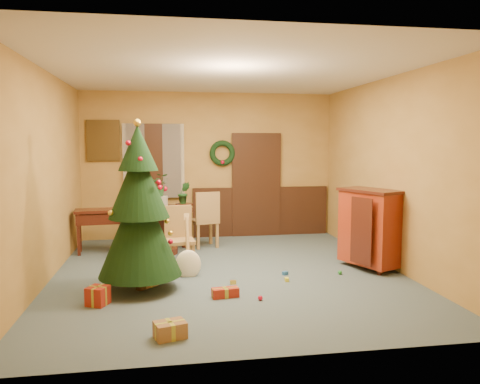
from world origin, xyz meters
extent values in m
plane|color=#3A4B55|center=(0.00, 0.00, 0.00)|extent=(5.50, 5.50, 0.00)
plane|color=silver|center=(0.00, 0.00, 2.90)|extent=(5.50, 5.50, 0.00)
plane|color=olive|center=(0.00, 2.75, 1.45)|extent=(5.00, 0.00, 5.00)
plane|color=olive|center=(0.00, -2.75, 1.45)|extent=(5.00, 0.00, 5.00)
plane|color=olive|center=(-2.50, 0.00, 1.45)|extent=(0.00, 5.50, 5.50)
plane|color=olive|center=(2.50, 0.00, 1.45)|extent=(0.00, 5.50, 5.50)
cube|color=black|center=(1.05, 2.71, 0.50)|extent=(2.80, 0.06, 1.00)
cube|color=black|center=(0.95, 2.70, 1.05)|extent=(1.00, 0.08, 2.10)
cube|color=white|center=(0.95, 2.73, 1.00)|extent=(0.80, 0.03, 1.90)
cube|color=black|center=(-1.10, 2.70, 1.55)|extent=(1.05, 0.08, 1.45)
cube|color=white|center=(-1.10, 2.73, 1.55)|extent=(0.88, 0.03, 1.25)
cube|color=white|center=(-1.48, 2.65, 1.55)|extent=(0.42, 0.02, 1.45)
cube|color=white|center=(-0.72, 2.65, 1.55)|extent=(0.42, 0.02, 1.45)
torus|color=black|center=(0.25, 2.67, 1.70)|extent=(0.51, 0.11, 0.51)
cube|color=#4C3819|center=(-2.05, 2.71, 1.95)|extent=(0.62, 0.05, 0.78)
cube|color=gray|center=(-2.05, 2.74, 1.95)|extent=(0.48, 0.02, 0.62)
cylinder|color=black|center=(-1.00, 1.40, 0.75)|extent=(1.14, 1.14, 0.06)
cylinder|color=black|center=(-1.00, 1.40, 0.69)|extent=(1.02, 1.02, 0.04)
cylinder|color=black|center=(-1.00, 1.40, 0.39)|extent=(0.18, 0.18, 0.63)
cylinder|color=black|center=(-1.00, 1.40, 0.05)|extent=(0.61, 0.61, 0.10)
cylinder|color=slate|center=(-1.00, 1.40, 0.89)|extent=(0.29, 0.29, 0.21)
imported|color=#1E4C23|center=(-1.00, 1.40, 1.19)|extent=(0.35, 0.31, 0.39)
cube|color=#9B6E3E|center=(-0.69, 0.28, 0.44)|extent=(0.46, 0.46, 0.05)
cube|color=#9B6E3E|center=(-0.71, 0.46, 0.71)|extent=(0.42, 0.08, 0.49)
cube|color=#9B6E3E|center=(-0.54, 0.46, 0.21)|extent=(0.05, 0.05, 0.42)
cube|color=#9B6E3E|center=(-0.87, 0.43, 0.21)|extent=(0.05, 0.05, 0.42)
cube|color=#9B6E3E|center=(-0.51, 0.13, 0.21)|extent=(0.05, 0.05, 0.42)
cube|color=#9B6E3E|center=(-0.84, 0.09, 0.21)|extent=(0.05, 0.05, 0.42)
cube|color=#9B6E3E|center=(-0.19, 1.83, 0.48)|extent=(0.54, 0.54, 0.05)
cube|color=#9B6E3E|center=(-0.14, 1.63, 0.76)|extent=(0.44, 0.14, 0.53)
cube|color=#9B6E3E|center=(-0.32, 1.61, 0.23)|extent=(0.06, 0.06, 0.46)
cube|color=#9B6E3E|center=(0.03, 1.69, 0.23)|extent=(0.06, 0.06, 0.46)
cube|color=#9B6E3E|center=(-0.41, 1.96, 0.23)|extent=(0.06, 0.06, 0.46)
cube|color=#9B6E3E|center=(-0.06, 2.04, 0.23)|extent=(0.06, 0.06, 0.46)
cylinder|color=black|center=(-0.56, 1.82, 0.39)|extent=(0.10, 0.10, 0.78)
cylinder|color=black|center=(-0.56, 1.82, 0.79)|extent=(0.31, 0.31, 0.03)
imported|color=#19471E|center=(-0.56, 1.82, 1.00)|extent=(0.22, 0.18, 0.40)
cylinder|color=#382111|center=(-1.23, -0.57, 0.12)|extent=(0.14, 0.14, 0.23)
cone|color=black|center=(-1.23, -0.57, 0.82)|extent=(1.07, 1.07, 1.26)
cone|color=black|center=(-1.23, -0.57, 1.41)|extent=(0.78, 0.78, 0.92)
cone|color=black|center=(-1.23, -0.57, 1.84)|extent=(0.50, 0.50, 0.58)
sphere|color=gold|center=(-1.23, -0.57, 2.15)|extent=(0.10, 0.10, 0.10)
cube|color=black|center=(-2.00, 1.66, 0.74)|extent=(0.90, 0.51, 0.05)
cube|color=black|center=(-2.00, 1.66, 0.60)|extent=(0.84, 0.46, 0.18)
cube|color=black|center=(-2.37, 1.66, 0.35)|extent=(0.08, 0.31, 0.71)
cube|color=black|center=(-1.64, 1.66, 0.35)|extent=(0.08, 0.31, 0.71)
cube|color=#561409|center=(2.15, -0.07, 0.62)|extent=(0.76, 0.99, 1.10)
cube|color=black|center=(2.15, -0.07, 1.19)|extent=(0.83, 1.06, 0.04)
cylinder|color=black|center=(2.15, -0.44, 0.04)|extent=(0.06, 0.06, 0.08)
cylinder|color=black|center=(2.15, 0.31, 0.04)|extent=(0.06, 0.06, 0.08)
cube|color=brown|center=(-0.87, -2.17, 0.08)|extent=(0.35, 0.29, 0.16)
cube|color=gold|center=(-0.87, -2.17, 0.08)|extent=(0.30, 0.12, 0.16)
cube|color=gold|center=(-0.87, -2.17, 0.08)|extent=(0.10, 0.22, 0.16)
cube|color=maroon|center=(-1.70, -1.09, 0.11)|extent=(0.29, 0.29, 0.22)
cube|color=gold|center=(-1.70, -1.09, 0.11)|extent=(0.22, 0.12, 0.22)
cube|color=gold|center=(-1.70, -1.09, 0.11)|extent=(0.12, 0.22, 0.22)
cube|color=brown|center=(-1.14, -0.46, 0.06)|extent=(0.28, 0.27, 0.12)
cube|color=gold|center=(-1.14, -0.46, 0.06)|extent=(0.20, 0.17, 0.13)
cube|color=gold|center=(-1.14, -0.46, 0.06)|extent=(0.13, 0.15, 0.13)
cube|color=maroon|center=(-0.18, -1.05, 0.06)|extent=(0.34, 0.18, 0.12)
cube|color=gold|center=(-0.18, -1.05, 0.06)|extent=(0.33, 0.06, 0.12)
cube|color=gold|center=(-0.18, -1.05, 0.06)|extent=(0.06, 0.14, 0.12)
cube|color=#225697|center=(0.80, -0.22, 0.03)|extent=(0.09, 0.08, 0.05)
sphere|color=#24852C|center=(1.59, -0.33, 0.03)|extent=(0.06, 0.06, 0.06)
cube|color=yellow|center=(0.74, -0.53, 0.03)|extent=(0.06, 0.08, 0.05)
sphere|color=red|center=(0.22, -1.24, 0.03)|extent=(0.06, 0.06, 0.06)
cube|color=gold|center=(-0.01, -0.54, 0.03)|extent=(0.08, 0.05, 0.05)
camera|label=1|loc=(-0.91, -6.63, 1.90)|focal=35.00mm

